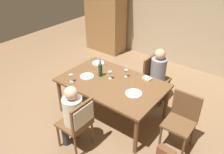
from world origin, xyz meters
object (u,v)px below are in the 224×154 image
at_px(person_woman_host, 72,113).
at_px(dinner_plate_guest_right, 98,63).
at_px(dining_table, 112,85).
at_px(handbag, 166,154).
at_px(wine_glass_centre, 126,72).
at_px(wine_glass_near_right, 71,77).
at_px(wine_bottle_tall_green, 100,69).
at_px(wine_glass_near_left, 110,74).
at_px(dinner_plate_guest_left, 134,93).
at_px(person_man_bearded, 159,72).
at_px(chair_right_end, 182,118).
at_px(armoire_cabinet, 105,13).
at_px(chair_near, 79,120).
at_px(dinner_plate_host, 87,76).
at_px(chair_far_right, 154,75).

distance_m(person_woman_host, dinner_plate_guest_right, 1.50).
xyz_separation_m(dining_table, handbag, (1.30, -0.35, -0.56)).
bearing_deg(wine_glass_centre, wine_glass_near_right, -132.65).
xyz_separation_m(wine_bottle_tall_green, handbag, (1.60, -0.39, -0.76)).
distance_m(person_woman_host, wine_glass_near_left, 1.05).
xyz_separation_m(dinner_plate_guest_left, dinner_plate_guest_right, (-1.16, 0.47, 0.00)).
bearing_deg(wine_glass_near_left, person_man_bearded, 59.19).
xyz_separation_m(chair_right_end, handbag, (0.00, -0.44, -0.42)).
bearing_deg(handbag, armoire_cabinet, 141.04).
bearing_deg(dining_table, chair_near, -82.67).
height_order(person_man_bearded, wine_glass_near_right, person_man_bearded).
bearing_deg(chair_right_end, person_woman_host, 38.41).
bearing_deg(dinner_plate_host, person_woman_host, -61.43).
xyz_separation_m(chair_right_end, person_man_bearded, (-0.86, 0.88, 0.12)).
xyz_separation_m(chair_right_end, wine_glass_near_left, (-1.39, -0.02, 0.31)).
relative_size(person_man_bearded, wine_glass_near_left, 7.61).
relative_size(chair_far_right, dinner_plate_guest_right, 3.75).
xyz_separation_m(armoire_cabinet, dining_table, (2.02, -2.33, -0.43)).
height_order(armoire_cabinet, dining_table, armoire_cabinet).
bearing_deg(dinner_plate_host, person_man_bearded, 50.15).
relative_size(person_man_bearded, wine_glass_near_right, 7.61).
xyz_separation_m(chair_near, person_woman_host, (-0.15, 0.00, 0.06)).
xyz_separation_m(dining_table, person_man_bearded, (0.44, 0.96, -0.01)).
distance_m(armoire_cabinet, chair_right_end, 4.05).
xyz_separation_m(person_man_bearded, dinner_plate_host, (-0.92, -1.10, 0.09)).
bearing_deg(person_man_bearded, handbag, 33.21).
height_order(wine_bottle_tall_green, wine_glass_centre, wine_bottle_tall_green).
height_order(dining_table, wine_bottle_tall_green, wine_bottle_tall_green).
relative_size(wine_glass_centre, wine_glass_near_right, 1.00).
xyz_separation_m(dining_table, wine_bottle_tall_green, (-0.30, 0.04, 0.21)).
height_order(person_man_bearded, dinner_plate_guest_right, person_man_bearded).
bearing_deg(chair_right_end, dinner_plate_guest_left, 11.53).
bearing_deg(chair_right_end, person_man_bearded, -45.54).
height_order(person_woman_host, wine_glass_centre, person_woman_host).
height_order(dinner_plate_host, handbag, dinner_plate_host).
bearing_deg(person_woman_host, chair_near, -90.00).
xyz_separation_m(chair_right_end, wine_glass_near_right, (-1.87, -0.52, 0.31)).
distance_m(wine_glass_centre, handbag, 1.55).
height_order(wine_bottle_tall_green, dinner_plate_guest_left, wine_bottle_tall_green).
relative_size(armoire_cabinet, chair_far_right, 2.37).
bearing_deg(chair_near, handbag, -62.45).
relative_size(person_man_bearded, dinner_plate_host, 4.45).
height_order(chair_near, wine_glass_centre, chair_near).
xyz_separation_m(wine_glass_centre, dinner_plate_host, (-0.57, -0.43, -0.10)).
bearing_deg(handbag, chair_far_right, 126.53).
bearing_deg(dining_table, wine_bottle_tall_green, 172.53).
distance_m(wine_glass_near_left, handbag, 1.63).
relative_size(chair_far_right, person_man_bearded, 0.81).
distance_m(chair_near, wine_glass_near_left, 1.08).
distance_m(chair_near, wine_glass_near_right, 0.91).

